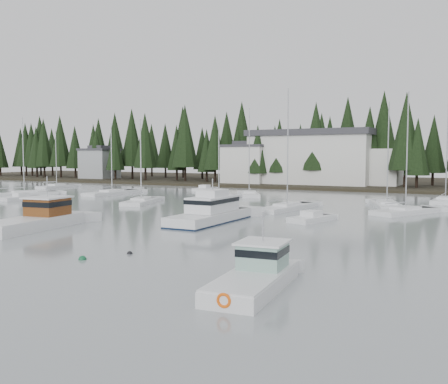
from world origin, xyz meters
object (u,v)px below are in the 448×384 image
object	(u,v)px
sailboat_2	(387,207)
runabout_0	(21,199)
sailboat_1	(445,202)
sailboat_4	(112,194)
runabout_3	(205,190)
lobster_boat_teal	(256,278)
lobster_boat_brown	(35,222)
cabin_cruiser_center	(211,215)
sailboat_7	(24,195)
harbor_inn	(321,158)
sailboat_8	(57,187)
house_west	(247,163)
sailboat_3	(219,200)
house_far_west	(100,163)
sailboat_11	(249,195)
sailboat_12	(405,213)
sailboat_5	(141,203)
sailboat_10	(287,209)
runabout_1	(311,220)

from	to	relation	value
sailboat_2	runabout_0	xyz separation A→B (m)	(-47.41, -13.52, 0.07)
sailboat_1	sailboat_2	xyz separation A→B (m)	(-5.77, -10.05, -0.03)
sailboat_4	runabout_3	xyz separation A→B (m)	(8.85, 14.39, 0.08)
lobster_boat_teal	runabout_0	distance (m)	55.74
lobster_boat_brown	runabout_0	xyz separation A→B (m)	(-23.81, 18.51, -0.44)
sailboat_4	cabin_cruiser_center	bearing A→B (deg)	-123.40
sailboat_7	harbor_inn	bearing A→B (deg)	-14.83
sailboat_8	runabout_3	distance (m)	29.89
house_west	sailboat_4	xyz separation A→B (m)	(-8.54, -32.50, -4.60)
sailboat_1	sailboat_3	size ratio (longest dim) A/B	1.26
cabin_cruiser_center	house_far_west	bearing A→B (deg)	48.43
sailboat_11	sailboat_4	bearing A→B (deg)	79.44
house_far_west	sailboat_11	world-z (taller)	sailboat_11
house_far_west	lobster_boat_teal	distance (m)	108.22
house_west	lobster_boat_teal	size ratio (longest dim) A/B	1.29
runabout_0	sailboat_12	bearing A→B (deg)	-75.55
sailboat_2	sailboat_7	size ratio (longest dim) A/B	1.04
sailboat_11	sailboat_12	xyz separation A→B (m)	(24.77, -13.45, -0.01)
house_far_west	cabin_cruiser_center	bearing A→B (deg)	-41.37
sailboat_1	sailboat_2	size ratio (longest dim) A/B	1.09
house_west	sailboat_8	distance (m)	38.32
lobster_boat_brown	sailboat_5	size ratio (longest dim) A/B	0.91
lobster_boat_brown	sailboat_12	size ratio (longest dim) A/B	0.78
runabout_0	house_far_west	bearing A→B (deg)	36.59
sailboat_4	runabout_0	distance (m)	14.54
sailboat_7	sailboat_11	world-z (taller)	sailboat_11
lobster_boat_teal	sailboat_11	world-z (taller)	sailboat_11
harbor_inn	lobster_boat_teal	bearing A→B (deg)	-75.27
cabin_cruiser_center	lobster_boat_teal	world-z (taller)	cabin_cruiser_center
sailboat_8	sailboat_12	world-z (taller)	sailboat_12
lobster_boat_brown	sailboat_11	xyz separation A→B (m)	(1.78, 39.61, -0.48)
sailboat_3	harbor_inn	bearing A→B (deg)	-12.47
sailboat_5	sailboat_1	bearing A→B (deg)	-78.50
lobster_boat_teal	sailboat_11	xyz separation A→B (m)	(-22.96, 48.48, -0.39)
house_west	sailboat_10	size ratio (longest dim) A/B	0.66
sailboat_2	sailboat_5	size ratio (longest dim) A/B	1.14
runabout_0	runabout_3	xyz separation A→B (m)	(13.57, 28.15, 0.00)
sailboat_7	runabout_0	world-z (taller)	sailboat_7
sailboat_10	runabout_1	size ratio (longest dim) A/B	2.62
lobster_boat_brown	sailboat_3	distance (m)	30.58
sailboat_12	runabout_1	world-z (taller)	sailboat_12
sailboat_12	runabout_3	xyz separation A→B (m)	(-36.79, 20.50, 0.06)
house_west	lobster_boat_brown	xyz separation A→B (m)	(10.55, -64.77, -4.08)
cabin_cruiser_center	sailboat_1	distance (m)	36.40
sailboat_7	sailboat_10	size ratio (longest dim) A/B	0.88
cabin_cruiser_center	runabout_0	size ratio (longest dim) A/B	1.88
house_far_west	sailboat_3	size ratio (longest dim) A/B	0.75
sailboat_10	sailboat_7	bearing A→B (deg)	97.74
sailboat_1	sailboat_12	size ratio (longest dim) A/B	1.06
sailboat_4	sailboat_10	xyz separation A→B (m)	(32.99, -8.24, 0.02)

